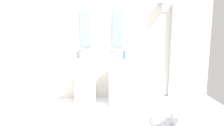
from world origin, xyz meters
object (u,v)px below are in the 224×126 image
soap_bottle_grey (80,55)px  soap_bottle_green (78,55)px  lounge_chair (172,107)px  soap_bottle_white (80,55)px  towel_rack (24,86)px  pedestal_sink_right (119,80)px  soap_bottle_clear (112,55)px  pedestal_sink_left (86,80)px  shower_column (173,49)px  soap_bottle_blue (124,56)px

soap_bottle_grey → soap_bottle_green: 0.20m
soap_bottle_grey → lounge_chair: bearing=-36.1°
soap_bottle_grey → soap_bottle_white: size_ratio=1.29×
towel_rack → soap_bottle_green: 1.24m
pedestal_sink_right → soap_bottle_clear: bearing=-178.7°
soap_bottle_white → soap_bottle_grey: bearing=-84.4°
soap_bottle_white → pedestal_sink_left: bearing=-20.4°
towel_rack → soap_bottle_white: soap_bottle_white is taller
towel_rack → shower_column: bearing=22.0°
lounge_chair → soap_bottle_blue: 1.39m
soap_bottle_white → soap_bottle_green: 0.05m
shower_column → soap_bottle_grey: (-1.96, -0.43, -0.07)m
soap_bottle_blue → soap_bottle_white: 0.88m
pedestal_sink_right → shower_column: shower_column is taller
towel_rack → soap_bottle_blue: bearing=22.8°
soap_bottle_grey → soap_bottle_green: (-0.06, 0.19, -0.03)m
pedestal_sink_right → soap_bottle_white: soap_bottle_white is taller
soap_bottle_clear → towel_rack: bearing=-150.5°
pedestal_sink_left → pedestal_sink_right: bearing=0.0°
shower_column → soap_bottle_green: (-2.02, -0.24, -0.10)m
towel_rack → lounge_chair: bearing=-8.7°
soap_bottle_white → pedestal_sink_right: bearing=-2.8°
soap_bottle_blue → soap_bottle_grey: bearing=-179.8°
soap_bottle_grey → shower_column: bearing=12.3°
soap_bottle_blue → soap_bottle_white: (-0.86, 0.16, -0.01)m
pedestal_sink_left → lounge_chair: size_ratio=0.93×
soap_bottle_white → soap_bottle_green: (-0.05, 0.03, -0.01)m
soap_bottle_grey → soap_bottle_white: bearing=95.6°
lounge_chair → soap_bottle_blue: soap_bottle_blue is taller
soap_bottle_clear → soap_bottle_blue: bearing=-26.8°
soap_bottle_grey → soap_bottle_blue: soap_bottle_grey is taller
pedestal_sink_left → pedestal_sink_right: (0.67, 0.00, 0.00)m
pedestal_sink_left → towel_rack: 1.25m
soap_bottle_grey → soap_bottle_blue: (0.85, 0.00, -0.01)m
lounge_chair → soap_bottle_green: (-1.52, 1.25, 0.63)m
pedestal_sink_right → lounge_chair: (0.70, -1.18, -0.14)m
soap_bottle_blue → soap_bottle_green: (-0.91, 0.18, -0.02)m
soap_bottle_clear → lounge_chair: bearing=-54.5°
pedestal_sink_left → soap_bottle_grey: (-0.08, -0.12, 0.52)m
shower_column → lounge_chair: 1.73m
soap_bottle_clear → soap_bottle_green: bearing=174.4°
pedestal_sink_left → soap_bottle_white: (-0.10, 0.04, 0.50)m
soap_bottle_blue → soap_bottle_clear: soap_bottle_blue is taller
shower_column → towel_rack: bearing=-158.0°
lounge_chair → soap_bottle_white: size_ratio=7.81×
pedestal_sink_left → pedestal_sink_right: 0.67m
shower_column → towel_rack: 3.06m
towel_rack → soap_bottle_green: soap_bottle_green is taller
pedestal_sink_left → soap_bottle_grey: 0.54m
towel_rack → soap_bottle_clear: (1.46, 0.83, 0.36)m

